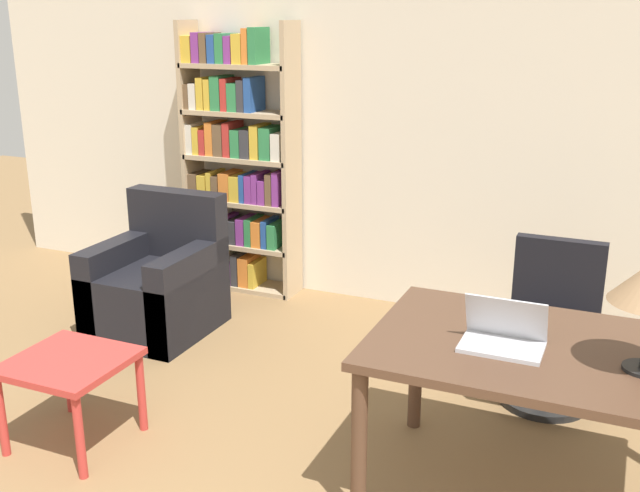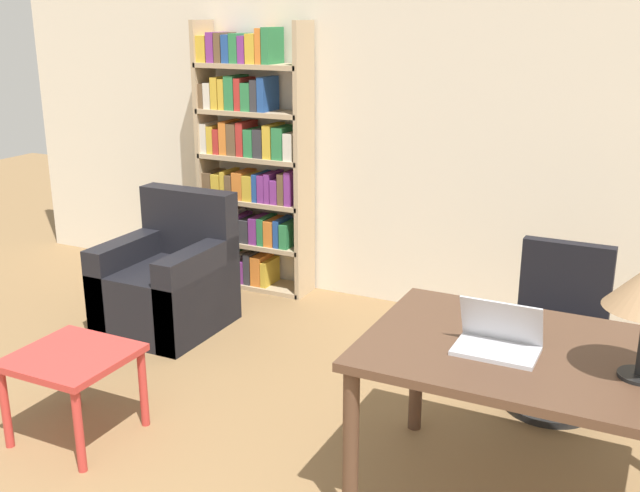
{
  "view_description": "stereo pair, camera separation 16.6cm",
  "coord_description": "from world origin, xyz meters",
  "px_view_note": "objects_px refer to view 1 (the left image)",
  "views": [
    {
      "loc": [
        1.17,
        -0.63,
        2.11
      ],
      "look_at": [
        -0.24,
        2.61,
        1.01
      ],
      "focal_mm": 42.0,
      "sensor_mm": 36.0,
      "label": 1
    },
    {
      "loc": [
        1.32,
        -0.56,
        2.11
      ],
      "look_at": [
        -0.24,
        2.61,
        1.01
      ],
      "focal_mm": 42.0,
      "sensor_mm": 36.0,
      "label": 2
    }
  ],
  "objects_px": {
    "desk": "(536,367)",
    "bookshelf": "(236,166)",
    "armchair": "(158,287)",
    "laptop": "(503,336)",
    "side_table_blue": "(70,372)",
    "office_chair": "(551,329)"
  },
  "relations": [
    {
      "from": "desk",
      "to": "armchair",
      "type": "bearing_deg",
      "value": 160.13
    },
    {
      "from": "side_table_blue",
      "to": "office_chair",
      "type": "bearing_deg",
      "value": 34.2
    },
    {
      "from": "laptop",
      "to": "office_chair",
      "type": "distance_m",
      "value": 1.18
    },
    {
      "from": "laptop",
      "to": "bookshelf",
      "type": "relative_size",
      "value": 0.16
    },
    {
      "from": "side_table_blue",
      "to": "laptop",
      "type": "bearing_deg",
      "value": 9.68
    },
    {
      "from": "office_chair",
      "to": "bookshelf",
      "type": "relative_size",
      "value": 0.44
    },
    {
      "from": "office_chair",
      "to": "bookshelf",
      "type": "xyz_separation_m",
      "value": [
        -2.52,
        0.9,
        0.57
      ]
    },
    {
      "from": "office_chair",
      "to": "side_table_blue",
      "type": "bearing_deg",
      "value": -145.8
    },
    {
      "from": "armchair",
      "to": "bookshelf",
      "type": "relative_size",
      "value": 0.45
    },
    {
      "from": "bookshelf",
      "to": "laptop",
      "type": "bearing_deg",
      "value": -39.65
    },
    {
      "from": "side_table_blue",
      "to": "bookshelf",
      "type": "distance_m",
      "value": 2.46
    },
    {
      "from": "side_table_blue",
      "to": "armchair",
      "type": "distance_m",
      "value": 1.46
    },
    {
      "from": "side_table_blue",
      "to": "bookshelf",
      "type": "bearing_deg",
      "value": 98.84
    },
    {
      "from": "side_table_blue",
      "to": "bookshelf",
      "type": "relative_size",
      "value": 0.27
    },
    {
      "from": "desk",
      "to": "laptop",
      "type": "height_order",
      "value": "laptop"
    },
    {
      "from": "laptop",
      "to": "armchair",
      "type": "height_order",
      "value": "laptop"
    },
    {
      "from": "office_chair",
      "to": "side_table_blue",
      "type": "distance_m",
      "value": 2.6
    },
    {
      "from": "desk",
      "to": "laptop",
      "type": "distance_m",
      "value": 0.21
    },
    {
      "from": "laptop",
      "to": "side_table_blue",
      "type": "relative_size",
      "value": 0.61
    },
    {
      "from": "desk",
      "to": "laptop",
      "type": "bearing_deg",
      "value": -151.2
    },
    {
      "from": "office_chair",
      "to": "armchair",
      "type": "distance_m",
      "value": 2.6
    },
    {
      "from": "desk",
      "to": "bookshelf",
      "type": "relative_size",
      "value": 0.68
    }
  ]
}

